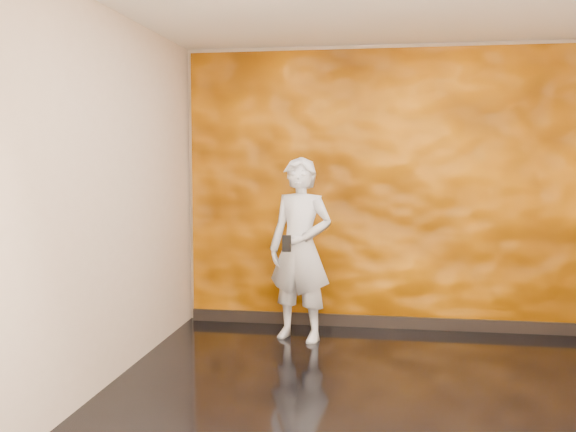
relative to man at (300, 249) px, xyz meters
The scene contains 5 objects.
room 1.67m from the man, 61.79° to the right, with size 4.02×4.02×2.81m.
feature_wall 1.08m from the man, 37.12° to the left, with size 3.90×0.06×2.75m, color orange.
baseboard 1.21m from the man, 35.12° to the left, with size 3.90×0.04×0.12m, color black.
man is the anchor object (origin of this frame).
phone 0.26m from the man, 111.69° to the right, with size 0.08×0.02×0.15m, color black.
Camera 1 is at (0.06, -4.45, 1.69)m, focal length 40.00 mm.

